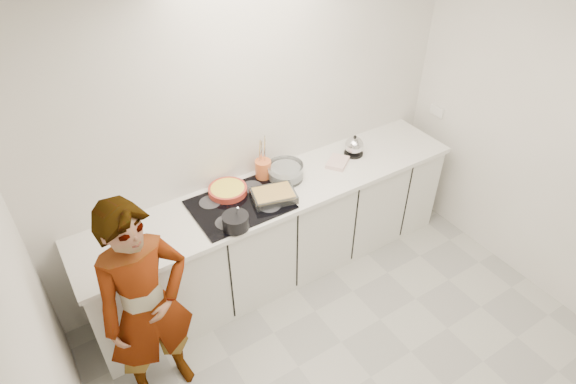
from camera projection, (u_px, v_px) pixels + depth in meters
floor at (371, 377)px, 3.52m from camera, size 3.60×3.20×0.00m
ceiling at (439, 17)px, 1.93m from camera, size 3.60×3.20×0.00m
wall_back at (256, 129)px, 3.79m from camera, size 3.60×0.00×2.60m
base_cabinets at (278, 233)px, 4.11m from camera, size 3.20×0.58×0.87m
countertop at (278, 191)px, 3.83m from camera, size 3.24×0.64×0.04m
hob at (240, 205)px, 3.65m from camera, size 0.72×0.54×0.01m
tart_dish at (228, 190)px, 3.74m from camera, size 0.39×0.39×0.05m
saucepan at (236, 221)px, 3.40m from camera, size 0.23×0.23×0.18m
baking_dish at (274, 195)px, 3.68m from camera, size 0.38×0.31×0.06m
mixing_bowl at (286, 172)px, 3.89m from camera, size 0.34×0.34×0.13m
tea_towel at (338, 162)px, 4.09m from camera, size 0.26×0.25×0.03m
kettle at (354, 146)px, 4.17m from camera, size 0.22×0.22×0.19m
utensil_crock at (263, 169)px, 3.89m from camera, size 0.15×0.15×0.16m
cook at (147, 308)px, 2.99m from camera, size 0.64×0.45×1.64m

